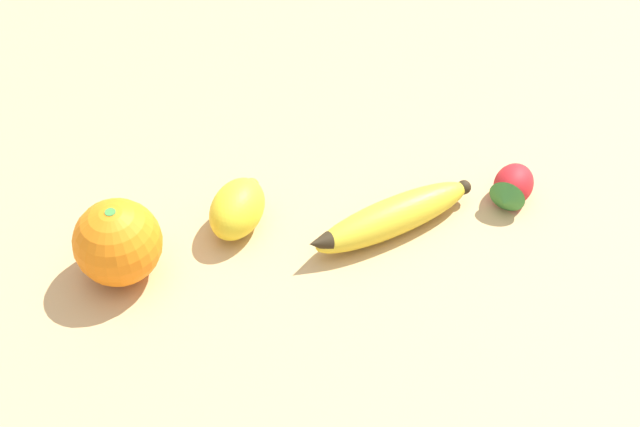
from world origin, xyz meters
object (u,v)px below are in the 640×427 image
object	(u,v)px
banana	(391,217)
strawberry	(512,188)
orange	(118,242)
lemon	(238,208)

from	to	relation	value
banana	strawberry	world-z (taller)	same
banana	strawberry	xyz separation A→B (m)	(0.08, -0.10, 0.00)
orange	banana	bearing A→B (deg)	-59.40
banana	lemon	bearing A→B (deg)	-31.15
banana	orange	xyz separation A→B (m)	(-0.13, 0.23, 0.02)
banana	orange	bearing A→B (deg)	-17.23
orange	strawberry	world-z (taller)	orange
banana	lemon	world-z (taller)	lemon
lemon	orange	bearing A→B (deg)	138.10
strawberry	orange	bearing A→B (deg)	-48.39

